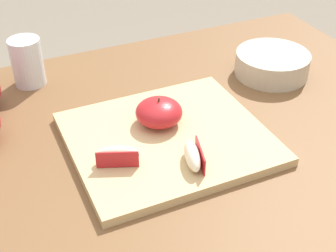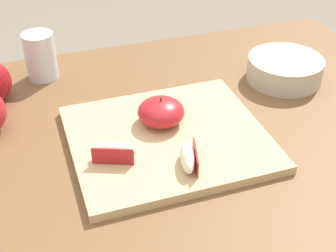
{
  "view_description": "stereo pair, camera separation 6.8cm",
  "coord_description": "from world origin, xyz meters",
  "px_view_note": "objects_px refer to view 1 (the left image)",
  "views": [
    {
      "loc": [
        -0.31,
        -0.64,
        1.29
      ],
      "look_at": [
        -0.02,
        -0.0,
        0.8
      ],
      "focal_mm": 50.78,
      "sensor_mm": 36.0,
      "label": 1
    },
    {
      "loc": [
        -0.25,
        -0.66,
        1.29
      ],
      "look_at": [
        -0.02,
        -0.0,
        0.8
      ],
      "focal_mm": 50.78,
      "sensor_mm": 36.0,
      "label": 2
    }
  ],
  "objects_px": {
    "cutting_board": "(168,139)",
    "apple_half_skin_up": "(159,112)",
    "apple_wedge_back": "(193,156)",
    "apple_wedge_middle": "(118,155)",
    "drinking_glass_water": "(27,62)",
    "ceramic_fruit_bowl": "(272,63)"
  },
  "relations": [
    {
      "from": "ceramic_fruit_bowl",
      "to": "apple_half_skin_up",
      "type": "bearing_deg",
      "value": -163.41
    },
    {
      "from": "ceramic_fruit_bowl",
      "to": "apple_wedge_middle",
      "type": "bearing_deg",
      "value": -157.9
    },
    {
      "from": "apple_half_skin_up",
      "to": "apple_wedge_middle",
      "type": "relative_size",
      "value": 1.12
    },
    {
      "from": "apple_wedge_back",
      "to": "apple_wedge_middle",
      "type": "bearing_deg",
      "value": 154.51
    },
    {
      "from": "apple_wedge_middle",
      "to": "drinking_glass_water",
      "type": "distance_m",
      "value": 0.37
    },
    {
      "from": "drinking_glass_water",
      "to": "apple_half_skin_up",
      "type": "bearing_deg",
      "value": -56.24
    },
    {
      "from": "apple_wedge_back",
      "to": "drinking_glass_water",
      "type": "xyz_separation_m",
      "value": [
        -0.19,
        0.41,
        0.02
      ]
    },
    {
      "from": "cutting_board",
      "to": "drinking_glass_water",
      "type": "distance_m",
      "value": 0.38
    },
    {
      "from": "cutting_board",
      "to": "apple_wedge_back",
      "type": "xyz_separation_m",
      "value": [
        0.0,
        -0.09,
        0.02
      ]
    },
    {
      "from": "cutting_board",
      "to": "apple_wedge_middle",
      "type": "distance_m",
      "value": 0.12
    },
    {
      "from": "apple_half_skin_up",
      "to": "cutting_board",
      "type": "bearing_deg",
      "value": -90.76
    },
    {
      "from": "drinking_glass_water",
      "to": "cutting_board",
      "type": "bearing_deg",
      "value": -59.91
    },
    {
      "from": "ceramic_fruit_bowl",
      "to": "drinking_glass_water",
      "type": "bearing_deg",
      "value": 159.93
    },
    {
      "from": "apple_wedge_back",
      "to": "drinking_glass_water",
      "type": "relative_size",
      "value": 0.75
    },
    {
      "from": "drinking_glass_water",
      "to": "ceramic_fruit_bowl",
      "type": "bearing_deg",
      "value": -20.07
    },
    {
      "from": "apple_half_skin_up",
      "to": "apple_wedge_back",
      "type": "relative_size",
      "value": 1.12
    },
    {
      "from": "apple_wedge_back",
      "to": "apple_wedge_middle",
      "type": "xyz_separation_m",
      "value": [
        -0.11,
        0.05,
        0.0
      ]
    },
    {
      "from": "cutting_board",
      "to": "drinking_glass_water",
      "type": "height_order",
      "value": "drinking_glass_water"
    },
    {
      "from": "cutting_board",
      "to": "apple_half_skin_up",
      "type": "relative_size",
      "value": 4.0
    },
    {
      "from": "apple_wedge_back",
      "to": "apple_wedge_middle",
      "type": "height_order",
      "value": "same"
    },
    {
      "from": "apple_wedge_back",
      "to": "drinking_glass_water",
      "type": "bearing_deg",
      "value": 114.81
    },
    {
      "from": "apple_half_skin_up",
      "to": "ceramic_fruit_bowl",
      "type": "distance_m",
      "value": 0.33
    }
  ]
}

